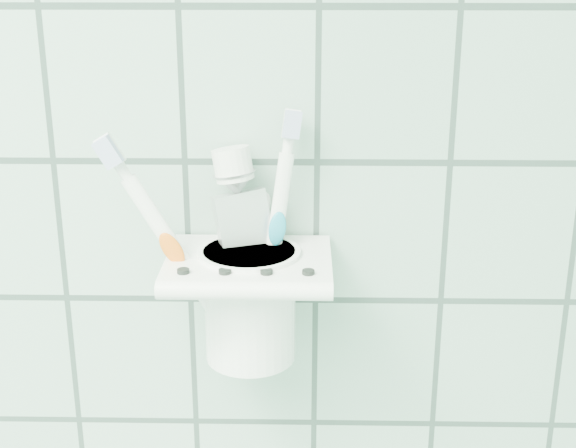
# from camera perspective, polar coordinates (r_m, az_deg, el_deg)

# --- Properties ---
(holder_bracket) EXTENTS (0.12, 0.10, 0.04)m
(holder_bracket) POSITION_cam_1_polar(r_m,az_deg,el_deg) (0.60, -2.79, -3.03)
(holder_bracket) COLOR white
(holder_bracket) RESTS_ON wall_back
(cup) EXTENTS (0.08, 0.08, 0.09)m
(cup) POSITION_cam_1_polar(r_m,az_deg,el_deg) (0.61, -2.72, -5.38)
(cup) COLOR white
(cup) RESTS_ON holder_bracket
(toothbrush_pink) EXTENTS (0.09, 0.02, 0.19)m
(toothbrush_pink) POSITION_cam_1_polar(r_m,az_deg,el_deg) (0.58, -3.50, -0.66)
(toothbrush_pink) COLOR white
(toothbrush_pink) RESTS_ON cup
(toothbrush_blue) EXTENTS (0.04, 0.07, 0.18)m
(toothbrush_blue) POSITION_cam_1_polar(r_m,az_deg,el_deg) (0.59, -4.12, -0.70)
(toothbrush_blue) COLOR white
(toothbrush_blue) RESTS_ON cup
(toothbrush_orange) EXTENTS (0.03, 0.04, 0.18)m
(toothbrush_orange) POSITION_cam_1_polar(r_m,az_deg,el_deg) (0.59, -2.11, -0.68)
(toothbrush_orange) COLOR white
(toothbrush_orange) RESTS_ON cup
(toothpaste_tube) EXTENTS (0.06, 0.04, 0.16)m
(toothpaste_tube) POSITION_cam_1_polar(r_m,az_deg,el_deg) (0.60, -1.81, -0.77)
(toothpaste_tube) COLOR silver
(toothpaste_tube) RESTS_ON cup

